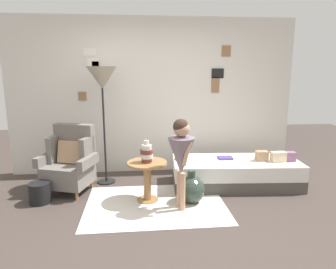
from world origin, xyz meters
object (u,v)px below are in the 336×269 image
Objects in this scene: daybed at (235,173)px; vase_striped at (147,153)px; person_child at (181,152)px; floor_lamp at (102,82)px; magazine_basket at (40,193)px; armchair at (70,162)px; side_table at (147,173)px; book_on_daybed at (225,158)px; demijohn_near at (191,189)px.

vase_striped reaches higher than daybed.
floor_lamp is at bearing 134.66° from person_child.
person_child reaches higher than magazine_basket.
side_table is at bearing -23.39° from armchair.
side_table reaches higher than book_on_daybed.
person_child is at bearing -35.21° from side_table.
vase_striped is at bearing -3.40° from magazine_basket.
armchair is at bearing 160.61° from demijohn_near.
side_table is at bearing -3.13° from magazine_basket.
floor_lamp is 1.53× the size of person_child.
side_table is at bearing -162.27° from daybed.
book_on_daybed is (1.23, 0.53, -0.26)m from vase_striped.
daybed is 0.27m from book_on_daybed.
vase_striped reaches higher than book_on_daybed.
floor_lamp is (-0.63, 0.76, 1.19)m from side_table.
floor_lamp reaches higher than side_table.
armchair is 1.80m from demijohn_near.
person_child is (1.04, -1.05, -0.82)m from floor_lamp.
vase_striped is 1.53m from magazine_basket.
book_on_daybed is 2.71m from magazine_basket.
floor_lamp is (0.48, 0.28, 1.14)m from armchair.
daybed is at bearing 37.48° from person_child.
person_child reaches higher than demijohn_near.
armchair reaches higher than demijohn_near.
floor_lamp is at bearing 172.66° from book_on_daybed.
armchair is 0.54× the size of floor_lamp.
floor_lamp is 1.79m from magazine_basket.
floor_lamp is at bearing 30.85° from armchair.
armchair is 1.22m from vase_striped.
vase_striped is 1.34m from floor_lamp.
magazine_basket is (-0.33, -0.40, -0.30)m from armchair.
person_child is (0.42, -0.29, 0.37)m from side_table.
floor_lamp is 3.99× the size of demijohn_near.
vase_striped is 0.25× the size of person_child.
daybed is 0.96m from demijohn_near.
daybed is 2.83m from magazine_basket.
floor_lamp is 2.04m from demijohn_near.
vase_striped is at bearing -50.97° from floor_lamp.
person_child is at bearing -11.35° from magazine_basket.
magazine_basket is at bearing 174.51° from demijohn_near.
vase_striped reaches higher than magazine_basket.
floor_lamp reaches higher than armchair.
floor_lamp is 8.18× the size of book_on_daybed.
side_table is 0.63m from person_child.
book_on_daybed is 0.93m from demijohn_near.
person_child is (-0.95, -0.73, 0.55)m from daybed.
armchair is at bearing 156.61° from side_table.
floor_lamp is at bearing 40.11° from magazine_basket.
vase_striped is at bearing -162.06° from daybed.
side_table is 1.96× the size of magazine_basket.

